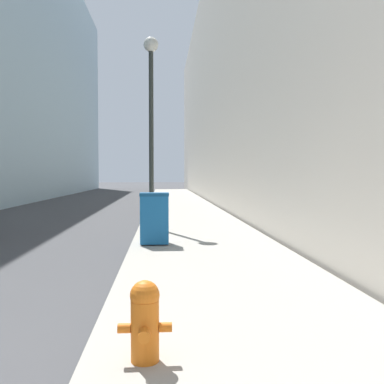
% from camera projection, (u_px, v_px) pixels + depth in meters
% --- Properties ---
extents(sidewalk_right, '(3.74, 60.00, 0.14)m').
position_uv_depth(sidewalk_right, '(185.00, 212.00, 20.70)').
color(sidewalk_right, '#9E998E').
rests_on(sidewalk_right, ground).
extents(building_right_stone, '(12.00, 60.00, 16.02)m').
position_uv_depth(building_right_stone, '(296.00, 84.00, 28.91)').
color(building_right_stone, beige).
rests_on(building_right_stone, ground).
extents(fire_hydrant, '(0.50, 0.39, 0.76)m').
position_uv_depth(fire_hydrant, '(145.00, 319.00, 3.97)').
color(fire_hydrant, orange).
rests_on(fire_hydrant, sidewalk_right).
extents(trash_bin, '(0.72, 0.59, 1.29)m').
position_uv_depth(trash_bin, '(154.00, 218.00, 10.63)').
color(trash_bin, '#19609E').
rests_on(trash_bin, sidewalk_right).
extents(lamppost, '(0.47, 0.47, 6.15)m').
position_uv_depth(lamppost, '(151.00, 107.00, 13.79)').
color(lamppost, '#2D332D').
rests_on(lamppost, sidewalk_right).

